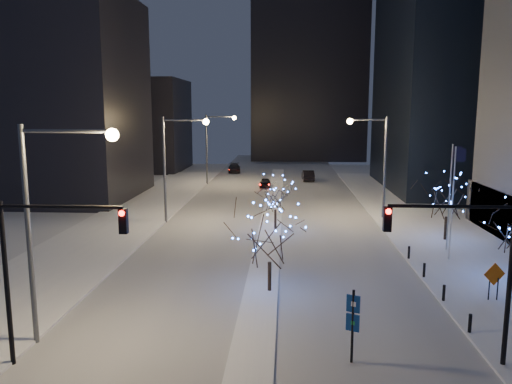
# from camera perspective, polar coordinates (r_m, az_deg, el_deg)

# --- Properties ---
(ground) EXTENTS (160.00, 160.00, 0.00)m
(ground) POSITION_cam_1_polar(r_m,az_deg,el_deg) (21.71, -0.72, -19.85)
(ground) COLOR silver
(ground) RESTS_ON ground
(road) EXTENTS (20.00, 130.00, 0.02)m
(road) POSITION_cam_1_polar(r_m,az_deg,el_deg) (54.95, 1.95, -1.79)
(road) COLOR silver
(road) RESTS_ON ground
(median) EXTENTS (2.00, 80.00, 0.15)m
(median) POSITION_cam_1_polar(r_m,az_deg,el_deg) (50.04, 1.79, -2.82)
(median) COLOR white
(median) RESTS_ON ground
(east_sidewalk) EXTENTS (10.00, 90.00, 0.15)m
(east_sidewalk) POSITION_cam_1_polar(r_m,az_deg,el_deg) (42.53, 22.11, -5.69)
(east_sidewalk) COLOR white
(east_sidewalk) RESTS_ON ground
(west_sidewalk) EXTENTS (8.00, 90.00, 0.15)m
(west_sidewalk) POSITION_cam_1_polar(r_m,az_deg,el_deg) (43.15, -17.64, -5.23)
(west_sidewalk) COLOR white
(west_sidewalk) RESTS_ON ground
(filler_west_near) EXTENTS (22.00, 18.00, 24.00)m
(filler_west_near) POSITION_cam_1_polar(r_m,az_deg,el_deg) (65.86, -23.40, 9.79)
(filler_west_near) COLOR black
(filler_west_near) RESTS_ON ground
(filler_west_far) EXTENTS (18.00, 16.00, 16.00)m
(filler_west_far) POSITION_cam_1_polar(r_m,az_deg,el_deg) (93.07, -13.76, 7.45)
(filler_west_far) COLOR black
(filler_west_far) RESTS_ON ground
(horizon_block) EXTENTS (24.00, 14.00, 42.00)m
(horizon_block) POSITION_cam_1_polar(r_m,az_deg,el_deg) (111.49, 6.02, 14.61)
(horizon_block) COLOR black
(horizon_block) RESTS_ON ground
(street_lamp_w_near) EXTENTS (4.40, 0.56, 10.00)m
(street_lamp_w_near) POSITION_cam_1_polar(r_m,az_deg,el_deg) (23.68, -22.49, -1.32)
(street_lamp_w_near) COLOR #595E66
(street_lamp_w_near) RESTS_ON ground
(street_lamp_w_mid) EXTENTS (4.40, 0.56, 10.00)m
(street_lamp_w_mid) POSITION_cam_1_polar(r_m,az_deg,el_deg) (47.24, -9.21, 4.23)
(street_lamp_w_mid) COLOR #595E66
(street_lamp_w_mid) RESTS_ON ground
(street_lamp_w_far) EXTENTS (4.40, 0.56, 10.00)m
(street_lamp_w_far) POSITION_cam_1_polar(r_m,az_deg,el_deg) (71.78, -4.84, 6.01)
(street_lamp_w_far) COLOR #595E66
(street_lamp_w_far) RESTS_ON ground
(street_lamp_east) EXTENTS (3.90, 0.56, 10.00)m
(street_lamp_east) POSITION_cam_1_polar(r_m,az_deg,el_deg) (49.84, 13.53, 4.29)
(street_lamp_east) COLOR #595E66
(street_lamp_east) RESTS_ON ground
(traffic_signal_west) EXTENTS (5.26, 0.43, 7.00)m
(traffic_signal_west) POSITION_cam_1_polar(r_m,az_deg,el_deg) (22.10, -23.31, -6.73)
(traffic_signal_west) COLOR black
(traffic_signal_west) RESTS_ON ground
(traffic_signal_east) EXTENTS (5.26, 0.43, 7.00)m
(traffic_signal_east) POSITION_cam_1_polar(r_m,az_deg,el_deg) (22.06, 23.47, -6.77)
(traffic_signal_east) COLOR black
(traffic_signal_east) RESTS_ON ground
(flagpoles) EXTENTS (1.35, 2.60, 8.00)m
(flagpoles) POSITION_cam_1_polar(r_m,az_deg,el_deg) (38.52, 21.52, 0.02)
(flagpoles) COLOR silver
(flagpoles) RESTS_ON east_sidewalk
(bollards) EXTENTS (0.16, 12.16, 0.90)m
(bollards) POSITION_cam_1_polar(r_m,az_deg,el_deg) (31.82, 19.61, -9.53)
(bollards) COLOR black
(bollards) RESTS_ON east_sidewalk
(car_near) EXTENTS (1.53, 3.73, 1.27)m
(car_near) POSITION_cam_1_polar(r_m,az_deg,el_deg) (69.25, 1.04, 1.04)
(car_near) COLOR black
(car_near) RESTS_ON ground
(car_mid) EXTENTS (1.87, 4.86, 1.58)m
(car_mid) POSITION_cam_1_polar(r_m,az_deg,el_deg) (76.51, 5.96, 1.90)
(car_mid) COLOR black
(car_mid) RESTS_ON ground
(car_far) EXTENTS (2.56, 5.23, 1.46)m
(car_far) POSITION_cam_1_polar(r_m,az_deg,el_deg) (86.24, -2.50, 2.73)
(car_far) COLOR black
(car_far) RESTS_ON ground
(holiday_tree_median_near) EXTENTS (4.91, 4.91, 5.31)m
(holiday_tree_median_near) POSITION_cam_1_polar(r_m,az_deg,el_deg) (28.83, 1.57, -4.92)
(holiday_tree_median_near) COLOR black
(holiday_tree_median_near) RESTS_ON median
(holiday_tree_median_far) EXTENTS (4.45, 4.45, 4.68)m
(holiday_tree_median_far) POSITION_cam_1_polar(r_m,az_deg,el_deg) (44.15, 2.25, -0.32)
(holiday_tree_median_far) COLOR black
(holiday_tree_median_far) RESTS_ON median
(holiday_tree_plaza_far) EXTENTS (4.48, 4.48, 5.46)m
(holiday_tree_plaza_far) POSITION_cam_1_polar(r_m,az_deg,el_deg) (43.11, 21.04, -0.55)
(holiday_tree_plaza_far) COLOR black
(holiday_tree_plaza_far) RESTS_ON east_sidewalk
(wayfinding_sign) EXTENTS (0.55, 0.31, 3.23)m
(wayfinding_sign) POSITION_cam_1_polar(r_m,az_deg,el_deg) (21.87, 11.01, -14.01)
(wayfinding_sign) COLOR black
(wayfinding_sign) RESTS_ON ground
(construction_sign) EXTENTS (1.27, 0.35, 2.14)m
(construction_sign) POSITION_cam_1_polar(r_m,az_deg,el_deg) (30.92, 25.57, -8.82)
(construction_sign) COLOR black
(construction_sign) RESTS_ON east_sidewalk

